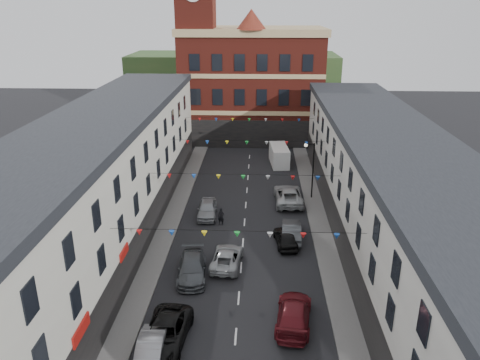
# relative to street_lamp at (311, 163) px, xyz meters

# --- Properties ---
(ground) EXTENTS (160.00, 160.00, 0.00)m
(ground) POSITION_rel_street_lamp_xyz_m (-6.55, -14.00, -3.90)
(ground) COLOR black
(ground) RESTS_ON ground
(pavement_left) EXTENTS (1.80, 64.00, 0.15)m
(pavement_left) POSITION_rel_street_lamp_xyz_m (-13.45, -12.00, -3.83)
(pavement_left) COLOR #605E5B
(pavement_left) RESTS_ON ground
(pavement_right) EXTENTS (1.80, 64.00, 0.15)m
(pavement_right) POSITION_rel_street_lamp_xyz_m (0.35, -12.00, -3.83)
(pavement_right) COLOR #605E5B
(pavement_right) RESTS_ON ground
(terrace_left) EXTENTS (8.40, 56.00, 10.70)m
(terrace_left) POSITION_rel_street_lamp_xyz_m (-18.33, -13.00, 1.44)
(terrace_left) COLOR beige
(terrace_left) RESTS_ON ground
(terrace_right) EXTENTS (8.40, 56.00, 9.70)m
(terrace_right) POSITION_rel_street_lamp_xyz_m (5.23, -13.00, 0.95)
(terrace_right) COLOR silver
(terrace_right) RESTS_ON ground
(civic_building) EXTENTS (20.60, 13.30, 18.50)m
(civic_building) POSITION_rel_street_lamp_xyz_m (-6.55, 23.95, 4.23)
(civic_building) COLOR maroon
(civic_building) RESTS_ON ground
(clock_tower) EXTENTS (5.60, 5.60, 30.00)m
(clock_tower) POSITION_rel_street_lamp_xyz_m (-14.05, 21.00, 11.03)
(clock_tower) COLOR maroon
(clock_tower) RESTS_ON ground
(distant_hill) EXTENTS (40.00, 14.00, 10.00)m
(distant_hill) POSITION_rel_street_lamp_xyz_m (-10.55, 48.00, 1.10)
(distant_hill) COLOR #2E5327
(distant_hill) RESTS_ON ground
(street_lamp) EXTENTS (1.10, 0.36, 6.00)m
(street_lamp) POSITION_rel_street_lamp_xyz_m (0.00, 0.00, 0.00)
(street_lamp) COLOR black
(street_lamp) RESTS_ON ground
(car_left_b) EXTENTS (1.60, 4.27, 1.39)m
(car_left_b) POSITION_rel_street_lamp_xyz_m (-11.26, -24.33, -3.21)
(car_left_b) COLOR #97989E
(car_left_b) RESTS_ON ground
(car_left_c) EXTENTS (2.93, 5.59, 1.50)m
(car_left_c) POSITION_rel_street_lamp_xyz_m (-10.71, -22.85, -3.15)
(car_left_c) COLOR black
(car_left_c) RESTS_ON ground
(car_left_d) EXTENTS (2.53, 5.22, 1.47)m
(car_left_d) POSITION_rel_street_lamp_xyz_m (-10.15, -15.41, -3.17)
(car_left_d) COLOR #484C51
(car_left_d) RESTS_ON ground
(car_left_e) EXTENTS (1.96, 4.51, 1.51)m
(car_left_e) POSITION_rel_street_lamp_xyz_m (-10.15, -4.75, -3.15)
(car_left_e) COLOR #93969B
(car_left_e) RESTS_ON ground
(car_right_c) EXTENTS (2.77, 5.46, 1.52)m
(car_right_c) POSITION_rel_street_lamp_xyz_m (-2.95, -20.59, -3.14)
(car_right_c) COLOR maroon
(car_right_c) RESTS_ON ground
(car_right_d) EXTENTS (2.17, 4.30, 1.40)m
(car_right_d) POSITION_rel_street_lamp_xyz_m (-2.95, -10.21, -3.20)
(car_right_d) COLOR black
(car_right_d) RESTS_ON ground
(car_right_e) EXTENTS (1.83, 4.69, 1.52)m
(car_right_e) POSITION_rel_street_lamp_xyz_m (-2.40, -9.07, -3.14)
(car_right_e) COLOR #4B4F53
(car_right_e) RESTS_ON ground
(car_right_f) EXTENTS (2.97, 6.02, 1.64)m
(car_right_f) POSITION_rel_street_lamp_xyz_m (-2.24, -1.13, -3.08)
(car_right_f) COLOR #ADB0B2
(car_right_f) RESTS_ON ground
(moving_car) EXTENTS (2.57, 4.90, 1.32)m
(moving_car) POSITION_rel_street_lamp_xyz_m (-7.67, -13.63, -3.25)
(moving_car) COLOR #A0A3A6
(moving_car) RESTS_ON ground
(white_van) EXTENTS (2.49, 5.42, 2.33)m
(white_van) POSITION_rel_street_lamp_xyz_m (-2.75, 11.13, -2.74)
(white_van) COLOR white
(white_van) RESTS_ON ground
(pedestrian) EXTENTS (0.68, 0.53, 1.66)m
(pedestrian) POSITION_rel_street_lamp_xyz_m (-8.69, -6.59, -3.08)
(pedestrian) COLOR black
(pedestrian) RESTS_ON ground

